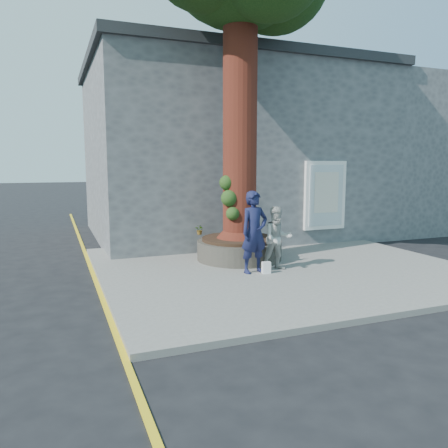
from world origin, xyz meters
name	(u,v)px	position (x,y,z in m)	size (l,w,h in m)	color
ground	(242,285)	(0.00, 0.00, 0.00)	(120.00, 120.00, 0.00)	black
pavement	(279,267)	(1.50, 1.00, 0.06)	(9.00, 8.00, 0.12)	slate
yellow_line	(98,287)	(-3.05, 1.00, 0.00)	(0.10, 30.00, 0.01)	yellow
stone_shop	(227,152)	(2.50, 7.20, 3.16)	(10.30, 8.30, 6.30)	#515356
neighbour_shop	(389,157)	(10.50, 7.20, 3.00)	(6.00, 8.00, 6.00)	#515356
planter	(239,249)	(0.80, 2.00, 0.41)	(2.30, 2.30, 0.60)	black
man	(254,232)	(0.54, 0.52, 1.10)	(0.72, 0.47, 1.96)	#141839
woman	(277,238)	(1.18, 0.55, 0.90)	(0.76, 0.59, 1.56)	#ADADA6
shopping_bag	(266,268)	(0.77, 0.32, 0.26)	(0.20, 0.12, 0.28)	white
plant_a	(237,230)	(0.79, 2.11, 0.91)	(0.20, 0.13, 0.38)	gray
plant_b	(254,225)	(1.65, 2.85, 0.90)	(0.20, 0.19, 0.36)	gray
plant_c	(275,236)	(1.43, 1.15, 0.87)	(0.16, 0.16, 0.29)	gray
plant_d	(200,230)	(-0.05, 2.85, 0.86)	(0.25, 0.23, 0.28)	gray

